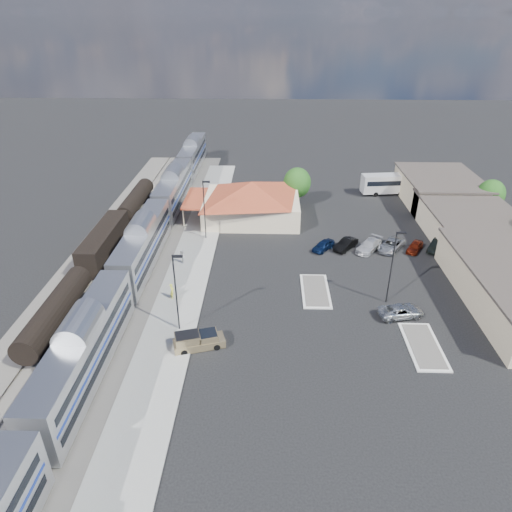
{
  "coord_description": "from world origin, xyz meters",
  "views": [
    {
      "loc": [
        -1.72,
        -44.55,
        29.66
      ],
      "look_at": [
        -3.26,
        5.6,
        2.8
      ],
      "focal_mm": 32.0,
      "sensor_mm": 36.0,
      "label": 1
    }
  ],
  "objects_px": {
    "suv": "(401,311)",
    "coach_bus": "(393,183)",
    "pickup_truck": "(199,341)",
    "station_depot": "(251,200)"
  },
  "relations": [
    {
      "from": "pickup_truck",
      "to": "coach_bus",
      "type": "relative_size",
      "value": 0.46
    },
    {
      "from": "pickup_truck",
      "to": "station_depot",
      "type": "bearing_deg",
      "value": -23.62
    },
    {
      "from": "station_depot",
      "to": "suv",
      "type": "relative_size",
      "value": 3.63
    },
    {
      "from": "station_depot",
      "to": "coach_bus",
      "type": "bearing_deg",
      "value": 25.18
    },
    {
      "from": "station_depot",
      "to": "pickup_truck",
      "type": "bearing_deg",
      "value": -96.86
    },
    {
      "from": "pickup_truck",
      "to": "suv",
      "type": "xyz_separation_m",
      "value": [
        21.43,
        5.93,
        -0.13
      ]
    },
    {
      "from": "station_depot",
      "to": "suv",
      "type": "height_order",
      "value": "station_depot"
    },
    {
      "from": "suv",
      "to": "pickup_truck",
      "type": "bearing_deg",
      "value": 92.69
    },
    {
      "from": "suv",
      "to": "coach_bus",
      "type": "bearing_deg",
      "value": -24.44
    },
    {
      "from": "pickup_truck",
      "to": "coach_bus",
      "type": "xyz_separation_m",
      "value": [
        29.46,
        44.75,
        1.31
      ]
    }
  ]
}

